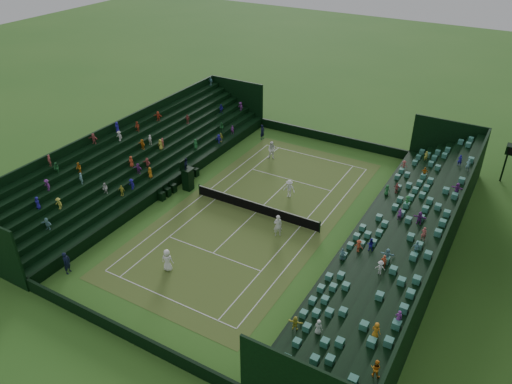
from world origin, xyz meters
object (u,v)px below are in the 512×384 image
(umpire_chair, at_px, (187,176))
(player_near_west, at_px, (167,260))
(tennis_net, at_px, (256,207))
(player_far_west, at_px, (272,150))
(player_near_east, at_px, (278,226))
(player_far_east, at_px, (289,189))

(umpire_chair, bearing_deg, player_near_west, -60.53)
(tennis_net, height_order, player_far_west, player_far_west)
(tennis_net, height_order, player_near_west, player_near_west)
(player_near_east, bearing_deg, umpire_chair, -52.31)
(tennis_net, bearing_deg, player_far_east, 71.20)
(umpire_chair, bearing_deg, player_far_east, 21.77)
(tennis_net, xyz_separation_m, player_near_west, (-1.68, -9.54, 0.34))
(tennis_net, distance_m, player_far_west, 10.04)
(umpire_chair, relative_size, player_far_east, 1.91)
(player_near_west, relative_size, player_far_west, 0.94)
(umpire_chair, relative_size, player_near_east, 1.65)
(player_near_east, relative_size, player_far_east, 1.15)
(tennis_net, relative_size, player_far_west, 6.32)
(player_near_west, bearing_deg, player_far_east, -118.58)
(player_near_west, distance_m, player_far_west, 19.01)
(player_far_west, relative_size, player_far_east, 1.12)
(tennis_net, relative_size, umpire_chair, 3.72)
(player_near_east, bearing_deg, player_near_west, 17.73)
(player_far_east, bearing_deg, tennis_net, -113.10)
(player_near_west, relative_size, player_near_east, 0.92)
(player_near_east, height_order, player_far_east, player_near_east)
(tennis_net, bearing_deg, player_far_west, 110.84)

